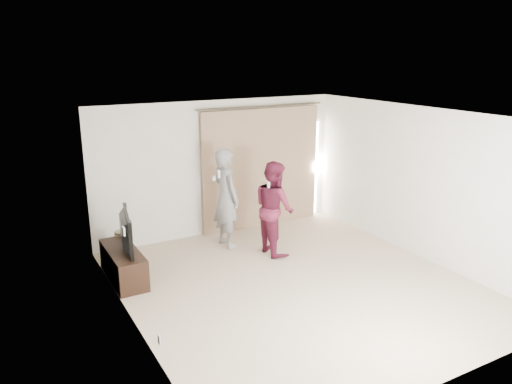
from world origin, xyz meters
TOP-DOWN VIEW (x-y plane):
  - floor at (0.00, 0.00)m, footprint 5.50×5.50m
  - wall_back at (0.00, 2.75)m, footprint 5.00×0.04m
  - wall_left at (-2.50, -0.00)m, footprint 0.04×5.50m
  - ceiling at (0.00, 0.00)m, footprint 5.00×5.50m
  - curtain at (0.91, 2.68)m, footprint 2.80×0.11m
  - tv_console at (-2.27, 1.51)m, footprint 0.44×1.29m
  - tv at (-2.27, 1.51)m, footprint 0.33×1.06m
  - scratching_post at (-2.10, 2.20)m, footprint 0.41×0.41m
  - person_man at (-0.22, 2.00)m, footprint 0.50×0.70m
  - person_woman at (0.38, 1.31)m, footprint 0.65×0.83m

SIDE VIEW (x-z plane):
  - floor at x=0.00m, z-range 0.00..0.00m
  - scratching_post at x=-2.10m, z-range -0.05..0.49m
  - tv_console at x=-2.27m, z-range 0.00..0.49m
  - tv at x=-2.27m, z-range 0.49..1.10m
  - person_woman at x=0.38m, z-range 0.00..1.66m
  - person_man at x=-0.22m, z-range 0.00..1.83m
  - curtain at x=0.91m, z-range -0.02..2.43m
  - wall_left at x=-2.50m, z-range 0.00..2.60m
  - wall_back at x=0.00m, z-range 0.00..2.60m
  - ceiling at x=0.00m, z-range 2.60..2.60m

